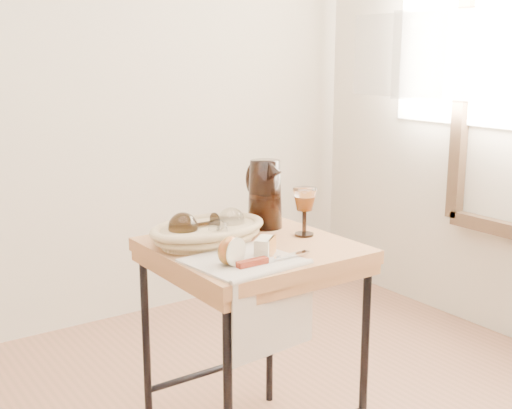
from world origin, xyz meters
TOP-DOWN VIEW (x-y plane):
  - side_table at (0.39, 0.53)m, footprint 0.53×0.53m
  - tea_towel at (0.27, 0.40)m, footprint 0.29×0.27m
  - bread_basket at (0.29, 0.61)m, footprint 0.34×0.26m
  - goblet_lying_a at (0.26, 0.62)m, footprint 0.14×0.09m
  - goblet_lying_b at (0.34, 0.59)m, footprint 0.15×0.14m
  - pitcher at (0.53, 0.66)m, footprint 0.20×0.26m
  - wine_goblet at (0.57, 0.51)m, footprint 0.08×0.08m
  - apple_half at (0.22, 0.39)m, footprint 0.09×0.07m
  - apple_wedge at (0.34, 0.39)m, footprint 0.08×0.08m
  - table_knife at (0.33, 0.35)m, footprint 0.23×0.03m

SIDE VIEW (x-z plane):
  - side_table at x=0.39m, z-range 0.00..0.67m
  - tea_towel at x=0.27m, z-range 0.67..0.68m
  - table_knife at x=0.33m, z-range 0.68..0.70m
  - bread_basket at x=0.29m, z-range 0.67..0.73m
  - apple_wedge at x=0.34m, z-range 0.68..0.73m
  - apple_half at x=0.22m, z-range 0.68..0.75m
  - goblet_lying_b at x=0.34m, z-range 0.68..0.77m
  - goblet_lying_a at x=0.26m, z-range 0.68..0.77m
  - wine_goblet at x=0.57m, z-range 0.67..0.82m
  - pitcher at x=0.53m, z-range 0.65..0.91m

